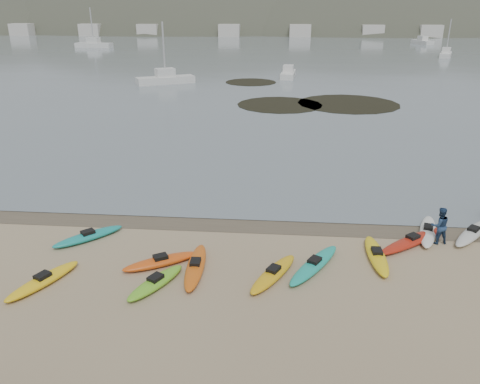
{
  "coord_description": "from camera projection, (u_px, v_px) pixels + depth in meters",
  "views": [
    {
      "loc": [
        1.8,
        -20.84,
        9.86
      ],
      "look_at": [
        0.0,
        0.0,
        1.5
      ],
      "focal_mm": 35.0,
      "sensor_mm": 36.0,
      "label": 1
    }
  ],
  "objects": [
    {
      "name": "kelp_mats",
      "position": [
        304.0,
        99.0,
        52.82
      ],
      "size": [
        20.34,
        23.43,
        0.04
      ],
      "color": "black",
      "rests_on": "water"
    },
    {
      "name": "kayaks",
      "position": [
        260.0,
        256.0,
        19.42
      ],
      "size": [
        23.24,
        8.99,
        0.34
      ],
      "color": "yellow",
      "rests_on": "ground"
    },
    {
      "name": "far_town",
      "position": [
        295.0,
        31.0,
        156.0
      ],
      "size": [
        199.0,
        5.0,
        4.0
      ],
      "color": "beige",
      "rests_on": "ground"
    },
    {
      "name": "person_east",
      "position": [
        440.0,
        225.0,
        20.58
      ],
      "size": [
        0.93,
        0.78,
        1.7
      ],
      "primitive_type": "imported",
      "rotation": [
        0.0,
        0.0,
        3.31
      ],
      "color": "navy",
      "rests_on": "ground"
    },
    {
      "name": "wet_sand",
      "position": [
        239.0,
        223.0,
        22.81
      ],
      "size": [
        60.0,
        60.0,
        0.0
      ],
      "primitive_type": "plane",
      "color": "brown",
      "rests_on": "ground"
    },
    {
      "name": "moored_boats",
      "position": [
        262.0,
        52.0,
        100.36
      ],
      "size": [
        92.21,
        81.76,
        1.29
      ],
      "color": "silver",
      "rests_on": "ground"
    },
    {
      "name": "water",
      "position": [
        280.0,
        22.0,
        300.61
      ],
      "size": [
        1200.0,
        1200.0,
        0.0
      ],
      "primitive_type": "plane",
      "color": "slate",
      "rests_on": "ground"
    },
    {
      "name": "far_hills",
      "position": [
        367.0,
        69.0,
        205.29
      ],
      "size": [
        550.0,
        135.0,
        80.0
      ],
      "color": "#384235",
      "rests_on": "ground"
    },
    {
      "name": "ground",
      "position": [
        240.0,
        220.0,
        23.09
      ],
      "size": [
        600.0,
        600.0,
        0.0
      ],
      "primitive_type": "plane",
      "color": "tan",
      "rests_on": "ground"
    }
  ]
}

